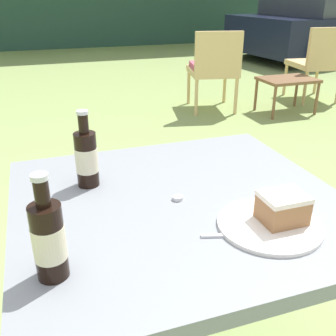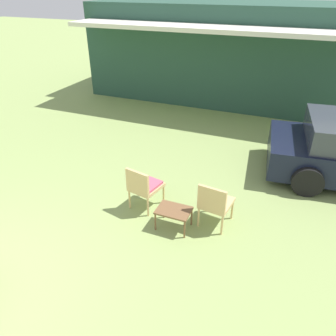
{
  "view_description": "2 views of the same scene",
  "coord_description": "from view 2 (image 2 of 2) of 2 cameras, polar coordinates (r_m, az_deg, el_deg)",
  "views": [
    {
      "loc": [
        -0.33,
        -0.87,
        1.22
      ],
      "look_at": [
        0.0,
        0.1,
        0.75
      ],
      "focal_mm": 42.0,
      "sensor_mm": 36.0,
      "label": 1
    },
    {
      "loc": [
        3.77,
        -1.43,
        3.67
      ],
      "look_at": [
        1.94,
        3.02,
        0.9
      ],
      "focal_mm": 35.0,
      "sensor_mm": 36.0,
      "label": 2
    }
  ],
  "objects": [
    {
      "name": "wicker_chair_plain",
      "position": [
        5.5,
        8.16,
        -5.93
      ],
      "size": [
        0.54,
        0.59,
        0.85
      ],
      "rotation": [
        0.0,
        0.0,
        3.01
      ],
      "color": "tan",
      "rests_on": "ground_plane"
    },
    {
      "name": "garden_side_table",
      "position": [
        5.49,
        1.01,
        -7.63
      ],
      "size": [
        0.57,
        0.41,
        0.37
      ],
      "color": "brown",
      "rests_on": "ground_plane"
    },
    {
      "name": "cabin_building",
      "position": [
        12.2,
        10.29,
        19.44
      ],
      "size": [
        8.99,
        4.79,
        3.08
      ],
      "color": "#284C3D",
      "rests_on": "ground_plane"
    },
    {
      "name": "wicker_chair_cushioned",
      "position": [
        5.89,
        -4.18,
        -3.03
      ],
      "size": [
        0.58,
        0.63,
        0.85
      ],
      "rotation": [
        0.0,
        0.0,
        2.93
      ],
      "color": "tan",
      "rests_on": "ground_plane"
    }
  ]
}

